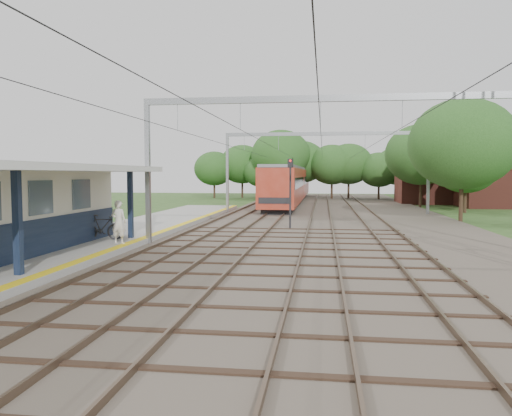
{
  "coord_description": "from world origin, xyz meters",
  "views": [
    {
      "loc": [
        3.35,
        -8.03,
        3.44
      ],
      "look_at": [
        -0.25,
        18.61,
        1.6
      ],
      "focal_mm": 35.0,
      "sensor_mm": 36.0,
      "label": 1
    }
  ],
  "objects_px": {
    "bicycle": "(102,227)",
    "train": "(291,184)",
    "signal_post": "(290,185)",
    "person": "(119,222)"
  },
  "relations": [
    {
      "from": "bicycle",
      "to": "train",
      "type": "xyz_separation_m",
      "value": [
        6.42,
        37.28,
        1.35
      ]
    },
    {
      "from": "train",
      "to": "signal_post",
      "type": "xyz_separation_m",
      "value": [
        1.85,
        -28.92,
        0.46
      ]
    },
    {
      "from": "signal_post",
      "to": "person",
      "type": "bearing_deg",
      "value": -106.36
    },
    {
      "from": "person",
      "to": "signal_post",
      "type": "distance_m",
      "value": 11.87
    },
    {
      "from": "person",
      "to": "train",
      "type": "relative_size",
      "value": 0.05
    },
    {
      "from": "person",
      "to": "train",
      "type": "xyz_separation_m",
      "value": [
        5.11,
        38.43,
        0.97
      ]
    },
    {
      "from": "person",
      "to": "signal_post",
      "type": "height_order",
      "value": "signal_post"
    },
    {
      "from": "person",
      "to": "signal_post",
      "type": "relative_size",
      "value": 0.44
    },
    {
      "from": "bicycle",
      "to": "train",
      "type": "relative_size",
      "value": 0.05
    },
    {
      "from": "train",
      "to": "signal_post",
      "type": "relative_size",
      "value": 8.99
    }
  ]
}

